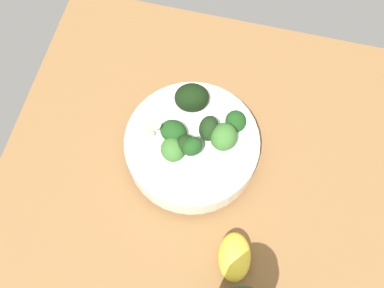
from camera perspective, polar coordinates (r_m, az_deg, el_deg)
ground_plane at (r=67.70cm, az=0.87°, el=-4.86°), size 56.44×56.44×3.38cm
bowl_of_broccoli at (r=64.23cm, az=0.10°, el=0.06°), size 18.08×18.08×8.90cm
lemon_wedge at (r=61.59cm, az=5.12°, el=-13.36°), size 5.14×6.82×4.07cm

